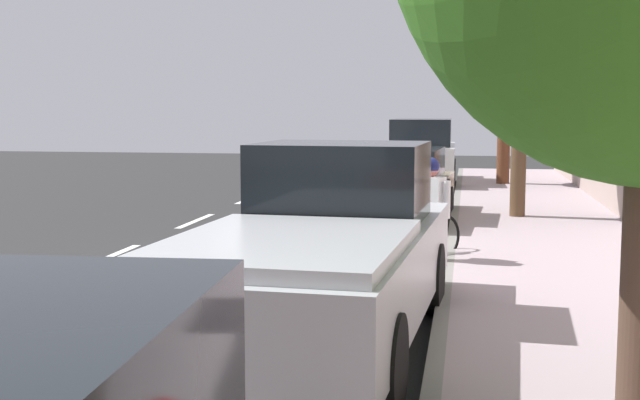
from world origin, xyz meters
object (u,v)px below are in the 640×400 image
object	(u,v)px
street_tree_far_end	(522,15)
parked_pickup_silver_second	(324,255)
bicycle_at_curb	(418,239)
parked_sedan_tan_mid	(400,187)
street_tree_corner	(505,63)
parked_suv_white_far	(422,152)
cyclist_with_backpack	(432,202)

from	to	relation	value
street_tree_far_end	parked_pickup_silver_second	bearing A→B (deg)	-104.37
parked_pickup_silver_second	bicycle_at_curb	size ratio (longest dim) A/B	4.14
parked_sedan_tan_mid	street_tree_corner	distance (m)	8.73
street_tree_corner	parked_suv_white_far	bearing A→B (deg)	175.89
parked_pickup_silver_second	parked_suv_white_far	xyz separation A→B (m)	(0.02, 16.72, 0.13)
cyclist_with_backpack	parked_pickup_silver_second	bearing A→B (deg)	-102.14
street_tree_far_end	street_tree_corner	size ratio (longest dim) A/B	1.18
bicycle_at_curb	parked_pickup_silver_second	bearing A→B (deg)	-98.36
street_tree_far_end	street_tree_corner	xyz separation A→B (m)	(0.00, 7.39, -0.53)
parked_pickup_silver_second	parked_sedan_tan_mid	size ratio (longest dim) A/B	1.20
bicycle_at_curb	street_tree_corner	xyz separation A→B (m)	(1.70, 12.12, 3.20)
cyclist_with_backpack	parked_suv_white_far	bearing A→B (deg)	93.78
parked_sedan_tan_mid	street_tree_far_end	size ratio (longest dim) A/B	0.87
parked_pickup_silver_second	cyclist_with_backpack	world-z (taller)	parked_pickup_silver_second
parked_pickup_silver_second	parked_suv_white_far	distance (m)	16.72
parked_pickup_silver_second	parked_suv_white_far	size ratio (longest dim) A/B	1.14
street_tree_far_end	street_tree_corner	distance (m)	7.41
parked_sedan_tan_mid	bicycle_at_curb	size ratio (longest dim) A/B	3.45
street_tree_far_end	parked_sedan_tan_mid	bearing A→B (deg)	-166.74
cyclist_with_backpack	street_tree_corner	world-z (taller)	street_tree_corner
parked_sedan_tan_mid	cyclist_with_backpack	bearing A→B (deg)	-80.03
parked_sedan_tan_mid	parked_suv_white_far	xyz separation A→B (m)	(-0.03, 8.10, 0.27)
bicycle_at_curb	street_tree_corner	bearing A→B (deg)	82.03
parked_pickup_silver_second	parked_sedan_tan_mid	distance (m)	8.62
parked_sedan_tan_mid	parked_suv_white_far	world-z (taller)	parked_suv_white_far
parked_sedan_tan_mid	bicycle_at_curb	xyz separation A→B (m)	(0.60, -4.19, -0.37)
parked_suv_white_far	bicycle_at_curb	size ratio (longest dim) A/B	3.62
parked_suv_white_far	bicycle_at_curb	world-z (taller)	parked_suv_white_far
parked_suv_white_far	street_tree_corner	size ratio (longest dim) A/B	1.08
parked_pickup_silver_second	cyclist_with_backpack	bearing A→B (deg)	77.86
parked_suv_white_far	cyclist_with_backpack	xyz separation A→B (m)	(0.84, -12.71, -0.05)
parked_pickup_silver_second	street_tree_far_end	distance (m)	9.99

